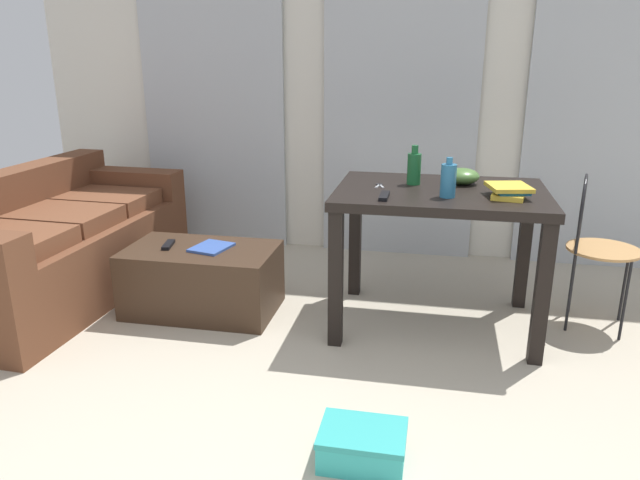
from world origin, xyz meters
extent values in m
plane|color=#B2A893|center=(0.00, 1.14, 0.00)|extent=(7.38, 7.38, 0.00)
cube|color=silver|center=(0.00, 3.08, 1.35)|extent=(5.55, 0.10, 2.69)
cube|color=#B2B7BC|center=(-1.42, 2.99, 1.12)|extent=(1.11, 0.03, 2.24)
cube|color=#B2B7BC|center=(0.00, 2.99, 1.12)|extent=(1.11, 0.03, 2.24)
cube|color=#B2B7BC|center=(1.42, 2.99, 1.12)|extent=(1.11, 0.03, 2.24)
cube|color=brown|center=(-2.00, 1.74, 0.23)|extent=(0.92, 1.85, 0.46)
cube|color=brown|center=(-2.32, 1.75, 0.62)|extent=(0.27, 1.83, 0.32)
cube|color=brown|center=(-1.96, 2.55, 0.56)|extent=(0.85, 0.23, 0.20)
cube|color=brown|center=(-1.93, 2.21, 0.51)|extent=(0.62, 0.47, 0.10)
cube|color=brown|center=(-1.95, 1.74, 0.51)|extent=(0.62, 0.47, 0.10)
cube|color=brown|center=(-1.97, 1.26, 0.51)|extent=(0.62, 0.47, 0.10)
cube|color=#382619|center=(-1.03, 1.68, 0.19)|extent=(0.87, 0.52, 0.39)
cube|color=black|center=(0.32, 1.77, 0.76)|extent=(1.11, 0.81, 0.05)
cube|color=black|center=(-0.19, 1.41, 0.37)|extent=(0.07, 0.07, 0.73)
cube|color=black|center=(0.82, 1.41, 0.37)|extent=(0.07, 0.07, 0.73)
cube|color=black|center=(-0.19, 2.12, 0.37)|extent=(0.07, 0.07, 0.73)
cube|color=black|center=(0.82, 2.12, 0.37)|extent=(0.07, 0.07, 0.73)
cylinder|color=#B7844C|center=(1.21, 1.92, 0.45)|extent=(0.39, 0.39, 0.02)
cylinder|color=black|center=(1.31, 1.76, 0.22)|extent=(0.02, 0.02, 0.45)
cylinder|color=black|center=(1.37, 2.02, 0.22)|extent=(0.02, 0.02, 0.45)
cylinder|color=black|center=(1.04, 1.82, 0.22)|extent=(0.02, 0.02, 0.45)
cylinder|color=black|center=(1.11, 2.08, 0.22)|extent=(0.02, 0.02, 0.45)
torus|color=black|center=(1.08, 1.95, 0.67)|extent=(0.11, 0.38, 0.38)
cylinder|color=black|center=(1.04, 1.79, 0.56)|extent=(0.02, 0.02, 0.21)
cylinder|color=black|center=(1.11, 2.11, 0.56)|extent=(0.02, 0.02, 0.21)
cylinder|color=teal|center=(0.35, 1.60, 0.87)|extent=(0.08, 0.08, 0.17)
cylinder|color=teal|center=(0.35, 1.60, 0.97)|extent=(0.03, 0.03, 0.03)
cylinder|color=#195B2D|center=(0.17, 1.87, 0.87)|extent=(0.08, 0.08, 0.17)
cylinder|color=#195B2D|center=(0.17, 1.87, 0.97)|extent=(0.04, 0.04, 0.05)
ellipsoid|color=#477033|center=(0.43, 1.93, 0.83)|extent=(0.19, 0.19, 0.09)
cube|color=gold|center=(0.66, 1.68, 0.79)|extent=(0.20, 0.29, 0.03)
cube|color=#1E668C|center=(0.65, 1.68, 0.82)|extent=(0.20, 0.24, 0.02)
cube|color=gold|center=(0.65, 1.67, 0.83)|extent=(0.24, 0.25, 0.02)
cube|color=black|center=(0.04, 1.52, 0.79)|extent=(0.04, 0.17, 0.02)
cube|color=#9EA0A5|center=(0.00, 1.77, 0.78)|extent=(0.04, 0.07, 0.00)
torus|color=#262628|center=(-0.02, 1.82, 0.78)|extent=(0.03, 0.03, 0.00)
cube|color=#9EA0A5|center=(-0.02, 1.77, 0.78)|extent=(0.02, 0.07, 0.00)
torus|color=#262628|center=(-0.01, 1.82, 0.78)|extent=(0.03, 0.03, 0.00)
cube|color=black|center=(-1.23, 1.68, 0.40)|extent=(0.07, 0.17, 0.02)
cube|color=#33519E|center=(-0.97, 1.69, 0.40)|extent=(0.24, 0.27, 0.01)
cube|color=#33B2AD|center=(0.08, 0.49, 0.06)|extent=(0.32, 0.23, 0.11)
cube|color=teal|center=(0.08, 0.49, 0.12)|extent=(0.33, 0.24, 0.02)
camera|label=1|loc=(0.30, -1.40, 1.49)|focal=33.47mm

